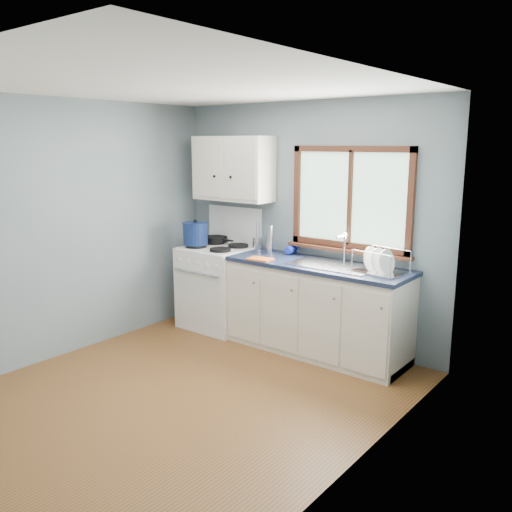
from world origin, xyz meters
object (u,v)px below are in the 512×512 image
Objects in this scene: sink at (333,272)px; utensil_crock at (257,243)px; skillet at (216,239)px; stockpot at (195,233)px; thermos at (270,239)px; dish_rack at (380,266)px; gas_range at (218,285)px; base_cabinets at (317,313)px.

utensil_crock is at bearing 169.59° from sink.
stockpot is (-0.03, -0.31, 0.10)m from skillet.
utensil_crock is (0.59, 0.37, -0.10)m from stockpot.
skillet is 1.29× the size of thermos.
skillet is at bearing 84.59° from stockpot.
dish_rack is at bearing -6.90° from utensil_crock.
thermos is at bearing -175.16° from dish_rack.
gas_range reaches higher than dish_rack.
thermos is at bearing -2.75° from skillet.
gas_range is at bearing -150.82° from utensil_crock.
base_cabinets is 2.20× the size of sink.
gas_range is 0.87m from thermos.
dish_rack is (2.13, -0.13, -0.01)m from skillet.
utensil_crock is 0.70× the size of dish_rack.
gas_range is 1.31m from base_cabinets.
gas_range is at bearing -179.18° from base_cabinets.
thermos is at bearing 17.45° from stockpot.
stockpot is 1.15× the size of thermos.
stockpot is at bearing -162.55° from thermos.
base_cabinets is at bearing 179.87° from sink.
base_cabinets is 1.10m from utensil_crock.
thermos is (0.81, -0.04, 0.09)m from skillet.
skillet is 2.13m from dish_rack.
sink is 2.78× the size of thermos.
gas_range is 3.92× the size of stockpot.
gas_range is 0.64m from stockpot.
base_cabinets is at bearing 0.82° from gas_range.
base_cabinets is 5.52× the size of utensil_crock.
utensil_crock reaches higher than thermos.
dish_rack is at bearing 4.75° from stockpot.
sink is at bearing -6.61° from thermos.
gas_range reaches higher than thermos.
thermos is (0.64, 0.12, 0.58)m from gas_range.
sink is 2.14× the size of skillet.
dish_rack reaches higher than base_cabinets.
sink is (0.18, -0.00, 0.45)m from base_cabinets.
base_cabinets is 1.66m from stockpot.
stockpot is at bearing -148.04° from utensil_crock.
sink is 1.12m from utensil_crock.
dish_rack is (1.96, 0.03, 0.49)m from gas_range.
gas_range is 2.02m from dish_rack.
gas_range reaches higher than stockpot.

